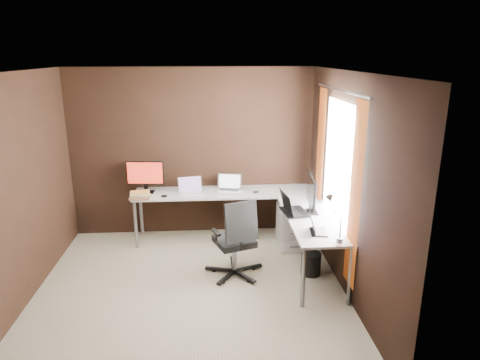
% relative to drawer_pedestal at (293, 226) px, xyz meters
% --- Properties ---
extents(room, '(3.60, 3.60, 2.50)m').
position_rel_drawer_pedestal_xyz_m(room, '(-1.09, -1.08, 0.98)').
color(room, '#BAAD91').
rests_on(room, ground).
extents(desk, '(2.65, 2.25, 0.73)m').
position_rel_drawer_pedestal_xyz_m(desk, '(-0.59, -0.11, 0.38)').
color(desk, silver).
rests_on(desk, ground).
extents(drawer_pedestal, '(0.42, 0.50, 0.60)m').
position_rel_drawer_pedestal_xyz_m(drawer_pedestal, '(0.00, 0.00, 0.00)').
color(drawer_pedestal, silver).
rests_on(drawer_pedestal, ground).
extents(monitor_left, '(0.54, 0.17, 0.47)m').
position_rel_drawer_pedestal_xyz_m(monitor_left, '(-2.11, 0.40, 0.69)').
color(monitor_left, black).
rests_on(monitor_left, desk).
extents(monitor_right, '(0.16, 0.59, 0.49)m').
position_rel_drawer_pedestal_xyz_m(monitor_right, '(0.09, -0.59, 0.71)').
color(monitor_right, black).
rests_on(monitor_right, desk).
extents(laptop_white, '(0.38, 0.30, 0.23)m').
position_rel_drawer_pedestal_xyz_m(laptop_white, '(-1.46, 0.31, 0.48)').
color(laptop_white, silver).
rests_on(laptop_white, desk).
extents(laptop_silver, '(0.40, 0.32, 0.24)m').
position_rel_drawer_pedestal_xyz_m(laptop_silver, '(-0.90, 0.39, 0.48)').
color(laptop_silver, silver).
rests_on(laptop_silver, desk).
extents(laptop_black_big, '(0.35, 0.46, 0.28)m').
position_rel_drawer_pedestal_xyz_m(laptop_black_big, '(-0.15, -0.59, 0.49)').
color(laptop_black_big, black).
rests_on(laptop_black_big, desk).
extents(laptop_black_small, '(0.22, 0.28, 0.18)m').
position_rel_drawer_pedestal_xyz_m(laptop_black_small, '(0.02, -1.22, 0.47)').
color(laptop_black_small, black).
rests_on(laptop_black_small, desk).
extents(book_stack, '(0.30, 0.25, 0.09)m').
position_rel_drawer_pedestal_xyz_m(book_stack, '(-2.16, 0.15, 0.47)').
color(book_stack, '#9A6D53').
rests_on(book_stack, desk).
extents(mouse_left, '(0.10, 0.08, 0.04)m').
position_rel_drawer_pedestal_xyz_m(mouse_left, '(-1.83, 0.15, 0.45)').
color(mouse_left, black).
rests_on(mouse_left, desk).
extents(mouse_corner, '(0.10, 0.08, 0.03)m').
position_rel_drawer_pedestal_xyz_m(mouse_corner, '(-0.52, 0.25, 0.45)').
color(mouse_corner, black).
rests_on(mouse_corner, desk).
extents(desk_lamp, '(0.18, 0.20, 0.52)m').
position_rel_drawer_pedestal_xyz_m(desk_lamp, '(0.14, -1.44, 0.75)').
color(desk_lamp, slate).
rests_on(desk_lamp, desk).
extents(office_chair, '(0.57, 0.60, 1.02)m').
position_rel_drawer_pedestal_xyz_m(office_chair, '(-0.88, -0.81, -0.00)').
color(office_chair, black).
rests_on(office_chair, ground).
extents(wastebasket, '(0.29, 0.29, 0.28)m').
position_rel_drawer_pedestal_xyz_m(wastebasket, '(0.07, -0.85, -0.16)').
color(wastebasket, black).
rests_on(wastebasket, ground).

